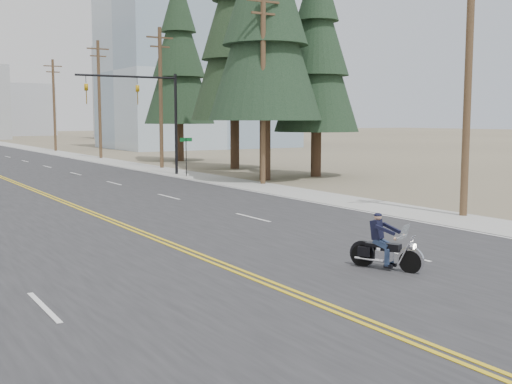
{
  "coord_description": "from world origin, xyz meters",
  "views": [
    {
      "loc": [
        -8.09,
        -9.26,
        3.89
      ],
      "look_at": [
        2.52,
        7.78,
        1.6
      ],
      "focal_mm": 45.0,
      "sensor_mm": 36.0,
      "label": 1
    }
  ],
  "objects": [
    {
      "name": "ground_plane",
      "position": [
        0.0,
        0.0,
        0.0
      ],
      "size": [
        400.0,
        400.0,
        0.0
      ],
      "primitive_type": "plane",
      "color": "#776D56",
      "rests_on": "ground"
    },
    {
      "name": "sidewalk_right",
      "position": [
        11.5,
        70.0,
        0.01
      ],
      "size": [
        3.0,
        200.0,
        0.01
      ],
      "primitive_type": "cube",
      "color": "#A5A5A0",
      "rests_on": "ground"
    },
    {
      "name": "traffic_mast_right",
      "position": [
        8.98,
        32.0,
        4.94
      ],
      "size": [
        7.1,
        0.26,
        7.0
      ],
      "color": "black",
      "rests_on": "ground"
    },
    {
      "name": "street_sign",
      "position": [
        10.8,
        30.0,
        1.8
      ],
      "size": [
        0.9,
        0.06,
        2.62
      ],
      "color": "black",
      "rests_on": "ground"
    },
    {
      "name": "utility_pole_a",
      "position": [
        12.5,
        8.0,
        5.73
      ],
      "size": [
        2.2,
        0.3,
        11.0
      ],
      "color": "brown",
      "rests_on": "ground"
    },
    {
      "name": "utility_pole_b",
      "position": [
        12.5,
        23.0,
        5.98
      ],
      "size": [
        2.2,
        0.3,
        11.5
      ],
      "color": "brown",
      "rests_on": "ground"
    },
    {
      "name": "utility_pole_c",
      "position": [
        12.5,
        38.0,
        5.73
      ],
      "size": [
        2.2,
        0.3,
        11.0
      ],
      "color": "brown",
      "rests_on": "ground"
    },
    {
      "name": "utility_pole_d",
      "position": [
        12.5,
        53.0,
        5.98
      ],
      "size": [
        2.2,
        0.3,
        11.5
      ],
      "color": "brown",
      "rests_on": "ground"
    },
    {
      "name": "utility_pole_e",
      "position": [
        12.5,
        70.0,
        5.73
      ],
      "size": [
        2.2,
        0.3,
        11.0
      ],
      "color": "brown",
      "rests_on": "ground"
    },
    {
      "name": "glass_building",
      "position": [
        32.0,
        70.0,
        10.0
      ],
      "size": [
        24.0,
        16.0,
        20.0
      ],
      "primitive_type": "cube",
      "color": "#9EB5CC",
      "rests_on": "ground"
    },
    {
      "name": "haze_bldg_c",
      "position": [
        40.0,
        110.0,
        9.0
      ],
      "size": [
        16.0,
        12.0,
        18.0
      ],
      "primitive_type": "cube",
      "color": "#B7BCC6",
      "rests_on": "ground"
    },
    {
      "name": "haze_bldg_e",
      "position": [
        25.0,
        150.0,
        6.0
      ],
      "size": [
        14.0,
        14.0,
        12.0
      ],
      "primitive_type": "cube",
      "color": "#B7BCC6",
      "rests_on": "ground"
    },
    {
      "name": "motorcyclist",
      "position": [
        3.37,
        2.78,
        0.74
      ],
      "size": [
        1.46,
        2.05,
        1.48
      ],
      "primitive_type": null,
      "rotation": [
        0.0,
        0.0,
        3.53
      ],
      "color": "black",
      "rests_on": "ground"
    },
    {
      "name": "conifer_near",
      "position": [
        13.96,
        25.05,
        10.91
      ],
      "size": [
        7.18,
        7.18,
        19.01
      ],
      "rotation": [
        0.0,
        0.0,
        -0.36
      ],
      "color": "#382619",
      "rests_on": "ground"
    },
    {
      "name": "conifer_mid",
      "position": [
        18.32,
        25.44,
        8.71
      ],
      "size": [
        5.69,
        5.69,
        15.19
      ],
      "rotation": [
        0.0,
        0.0,
        -0.33
      ],
      "color": "#382619",
      "rests_on": "ground"
    },
    {
      "name": "conifer_tall",
      "position": [
        17.05,
        34.23,
        10.85
      ],
      "size": [
        6.8,
        6.8,
        18.89
      ],
      "rotation": [
        0.0,
        0.0,
        -0.39
      ],
      "color": "#382619",
      "rests_on": "ground"
    },
    {
      "name": "conifer_far",
      "position": [
        17.41,
        45.0,
        9.89
      ],
      "size": [
        6.44,
        6.44,
        17.25
      ],
      "rotation": [
        0.0,
        0.0,
        -0.09
      ],
      "color": "#382619",
      "rests_on": "ground"
    }
  ]
}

